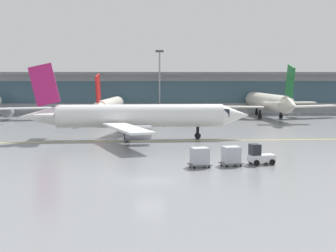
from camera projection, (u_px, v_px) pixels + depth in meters
The scene contains 10 objects.
ground_plane at pixel (149, 181), 45.51m from camera, with size 400.00×400.00×0.00m, color gray.
taxiway_centreline_stripe at pixel (140, 141), 72.40m from camera, with size 110.00×0.36×0.01m, color yellow.
terminal_concourse at pixel (151, 92), 126.80m from camera, with size 196.17×11.00×9.60m.
gate_airplane_2 at pixel (109, 106), 106.45m from camera, with size 25.81×27.89×9.23m.
gate_airplane_3 at pixel (268, 102), 110.52m from camera, with size 30.68×33.11×10.96m.
taxiing_regional_jet at pixel (137, 117), 74.04m from camera, with size 32.26×29.97×10.69m.
baggage_tug at pixel (260, 156), 53.64m from camera, with size 2.85×2.09×2.10m.
cargo_dolly_lead at pixel (231, 155), 52.86m from camera, with size 2.40×2.03×1.94m.
cargo_dolly_trailing at pixel (200, 157), 52.03m from camera, with size 2.40×2.03×1.94m.
apron_light_mast_1 at pixel (160, 80), 118.64m from camera, with size 1.80×0.36×14.45m.
Camera 1 is at (0.27, -44.87, 9.12)m, focal length 56.77 mm.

